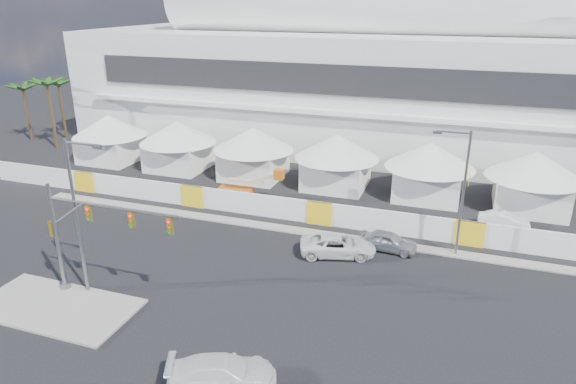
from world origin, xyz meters
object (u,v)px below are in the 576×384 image
(boom_lift, at_px, (241,190))
(traffic_mast, at_px, (82,237))
(sedan_silver, at_px, (388,241))
(pickup_curb, at_px, (338,245))
(pickup_near, at_px, (222,372))
(lot_car_a, at_px, (504,221))
(streetlight_curb, at_px, (461,185))
(streetlight_median, at_px, (79,208))

(boom_lift, bearing_deg, traffic_mast, -100.06)
(traffic_mast, bearing_deg, sedan_silver, 36.43)
(pickup_curb, xyz_separation_m, pickup_near, (-2.04, -15.32, -0.00))
(pickup_near, height_order, lot_car_a, pickup_near)
(boom_lift, bearing_deg, lot_car_a, -0.20)
(streetlight_curb, bearing_deg, streetlight_median, -148.83)
(traffic_mast, bearing_deg, lot_car_a, 37.61)
(streetlight_curb, bearing_deg, pickup_curb, -160.42)
(sedan_silver, relative_size, lot_car_a, 1.07)
(pickup_curb, height_order, streetlight_curb, streetlight_curb)
(pickup_near, distance_m, streetlight_median, 13.84)
(pickup_curb, height_order, pickup_near, pickup_curb)
(sedan_silver, height_order, streetlight_curb, streetlight_curb)
(sedan_silver, distance_m, boom_lift, 15.99)
(pickup_near, bearing_deg, boom_lift, -1.17)
(pickup_curb, bearing_deg, sedan_silver, -76.29)
(pickup_near, bearing_deg, streetlight_curb, -52.23)
(lot_car_a, distance_m, streetlight_curb, 8.74)
(sedan_silver, height_order, pickup_curb, pickup_curb)
(lot_car_a, bearing_deg, pickup_near, 150.34)
(traffic_mast, distance_m, streetlight_median, 1.85)
(sedan_silver, xyz_separation_m, boom_lift, (-14.82, 5.98, 0.15))
(sedan_silver, distance_m, streetlight_median, 21.92)
(boom_lift, bearing_deg, streetlight_curb, -17.54)
(sedan_silver, xyz_separation_m, lot_car_a, (8.49, 7.10, -0.07))
(lot_car_a, distance_m, boom_lift, 23.34)
(boom_lift, bearing_deg, streetlight_median, -100.54)
(pickup_curb, height_order, boom_lift, boom_lift)
(traffic_mast, bearing_deg, streetlight_curb, 31.79)
(pickup_near, relative_size, boom_lift, 0.82)
(pickup_near, relative_size, streetlight_curb, 0.56)
(lot_car_a, bearing_deg, sedan_silver, 129.96)
(lot_car_a, bearing_deg, streetlight_median, 127.18)
(pickup_near, xyz_separation_m, traffic_mast, (-11.70, 4.66, 3.41))
(sedan_silver, xyz_separation_m, pickup_curb, (-3.41, -2.00, 0.04))
(pickup_near, height_order, streetlight_median, streetlight_median)
(pickup_curb, xyz_separation_m, streetlight_median, (-13.87, -10.41, 5.24))
(pickup_near, bearing_deg, traffic_mast, 45.19)
(traffic_mast, bearing_deg, pickup_curb, 37.81)
(streetlight_median, bearing_deg, pickup_near, -22.55)
(streetlight_curb, bearing_deg, pickup_near, -119.15)
(streetlight_median, bearing_deg, boom_lift, 82.39)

